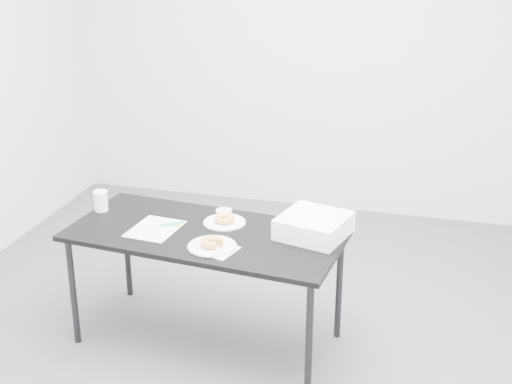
% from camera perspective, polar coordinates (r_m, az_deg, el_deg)
% --- Properties ---
extents(floor, '(4.00, 4.00, 0.00)m').
position_cam_1_polar(floor, '(4.27, -0.97, -10.94)').
color(floor, '#4A4B4F').
rests_on(floor, ground).
extents(wall_back, '(4.00, 0.02, 2.70)m').
position_cam_1_polar(wall_back, '(5.64, 4.77, 11.74)').
color(wall_back, silver).
rests_on(wall_back, floor).
extents(table, '(1.54, 0.83, 0.68)m').
position_cam_1_polar(table, '(3.90, -4.05, -3.88)').
color(table, black).
rests_on(table, floor).
extents(scorecard, '(0.27, 0.33, 0.00)m').
position_cam_1_polar(scorecard, '(3.94, -8.09, -2.92)').
color(scorecard, white).
rests_on(scorecard, table).
extents(logo_patch, '(0.05, 0.05, 0.00)m').
position_cam_1_polar(logo_patch, '(3.97, -6.46, -2.57)').
color(logo_patch, green).
rests_on(logo_patch, scorecard).
extents(pen, '(0.12, 0.09, 0.01)m').
position_cam_1_polar(pen, '(3.97, -6.79, -2.54)').
color(pen, '#0D8B96').
rests_on(pen, scorecard).
extents(napkin, '(0.22, 0.22, 0.00)m').
position_cam_1_polar(napkin, '(3.66, -3.08, -4.66)').
color(napkin, white).
rests_on(napkin, table).
extents(plate_near, '(0.26, 0.26, 0.01)m').
position_cam_1_polar(plate_near, '(3.69, -3.53, -4.36)').
color(plate_near, white).
rests_on(plate_near, napkin).
extents(donut_near, '(0.16, 0.16, 0.04)m').
position_cam_1_polar(donut_near, '(3.68, -3.53, -4.04)').
color(donut_near, '#BD893B').
rests_on(donut_near, plate_near).
extents(plate_far, '(0.24, 0.24, 0.01)m').
position_cam_1_polar(plate_far, '(3.98, -2.54, -2.44)').
color(plate_far, white).
rests_on(plate_far, table).
extents(donut_far, '(0.13, 0.13, 0.04)m').
position_cam_1_polar(donut_far, '(3.97, -2.55, -2.16)').
color(donut_far, '#BD893B').
rests_on(donut_far, plate_far).
extents(coffee_cup, '(0.08, 0.08, 0.12)m').
position_cam_1_polar(coffee_cup, '(4.21, -12.31, -0.70)').
color(coffee_cup, white).
rests_on(coffee_cup, table).
extents(cup_lid, '(0.10, 0.10, 0.01)m').
position_cam_1_polar(cup_lid, '(4.12, -2.59, -1.53)').
color(cup_lid, white).
rests_on(cup_lid, table).
extents(bakery_box, '(0.41, 0.41, 0.11)m').
position_cam_1_polar(bakery_box, '(3.81, 4.65, -2.70)').
color(bakery_box, white).
rests_on(bakery_box, table).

